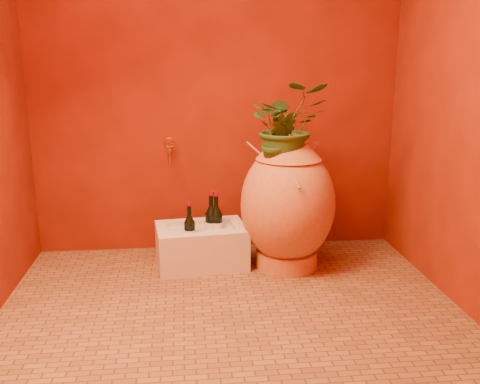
{
  "coord_description": "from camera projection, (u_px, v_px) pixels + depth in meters",
  "views": [
    {
      "loc": [
        -0.23,
        -2.67,
        1.34
      ],
      "look_at": [
        0.09,
        0.35,
        0.56
      ],
      "focal_mm": 40.0,
      "sensor_mm": 36.0,
      "label": 1
    }
  ],
  "objects": [
    {
      "name": "plant_main",
      "position": [
        287.0,
        126.0,
        3.27
      ],
      "size": [
        0.51,
        0.45,
        0.53
      ],
      "primitive_type": "imported",
      "rotation": [
        0.0,
        0.0,
        0.08
      ],
      "color": "#294F1C",
      "rests_on": "amphora"
    },
    {
      "name": "floor",
      "position": [
        231.0,
        308.0,
        2.92
      ],
      "size": [
        2.5,
        2.5,
        0.0
      ],
      "primitive_type": "plane",
      "color": "brown",
      "rests_on": "ground"
    },
    {
      "name": "wall_right",
      "position": [
        472.0,
        74.0,
        2.74
      ],
      "size": [
        0.02,
        2.0,
        2.5
      ],
      "primitive_type": "cube",
      "color": "#5F1705",
      "rests_on": "ground"
    },
    {
      "name": "wine_bottle_a",
      "position": [
        211.0,
        224.0,
        3.5
      ],
      "size": [
        0.08,
        0.08,
        0.34
      ],
      "color": "black",
      "rests_on": "stone_basin"
    },
    {
      "name": "wall_tap",
      "position": [
        170.0,
        149.0,
        3.59
      ],
      "size": [
        0.07,
        0.15,
        0.17
      ],
      "color": "#9D5F24",
      "rests_on": "wall_back"
    },
    {
      "name": "stone_basin",
      "position": [
        201.0,
        247.0,
        3.49
      ],
      "size": [
        0.61,
        0.45,
        0.27
      ],
      "rotation": [
        0.0,
        0.0,
        0.11
      ],
      "color": "beige",
      "rests_on": "floor"
    },
    {
      "name": "amphora",
      "position": [
        288.0,
        203.0,
        3.39
      ],
      "size": [
        0.76,
        0.76,
        0.86
      ],
      "rotation": [
        0.0,
        0.0,
        0.32
      ],
      "color": "#CA7138",
      "rests_on": "floor"
    },
    {
      "name": "plant_side",
      "position": [
        278.0,
        143.0,
        3.22
      ],
      "size": [
        0.24,
        0.22,
        0.37
      ],
      "primitive_type": "imported",
      "rotation": [
        0.0,
        0.0,
        -0.29
      ],
      "color": "#294F1C",
      "rests_on": "amphora"
    },
    {
      "name": "wine_bottle_b",
      "position": [
        216.0,
        224.0,
        3.5
      ],
      "size": [
        0.08,
        0.08,
        0.34
      ],
      "color": "black",
      "rests_on": "stone_basin"
    },
    {
      "name": "wall_back",
      "position": [
        216.0,
        69.0,
        3.58
      ],
      "size": [
        2.5,
        0.02,
        2.5
      ],
      "primitive_type": "cube",
      "color": "#5F1705",
      "rests_on": "ground"
    },
    {
      "name": "wine_bottle_c",
      "position": [
        190.0,
        232.0,
        3.39
      ],
      "size": [
        0.07,
        0.07,
        0.3
      ],
      "color": "black",
      "rests_on": "stone_basin"
    }
  ]
}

